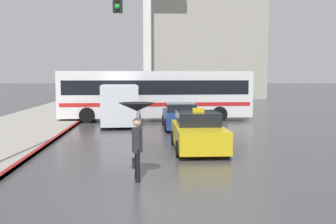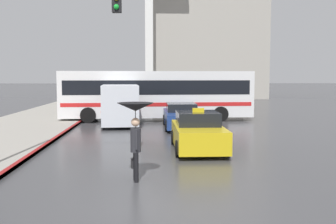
{
  "view_description": "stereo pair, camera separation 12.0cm",
  "coord_description": "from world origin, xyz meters",
  "px_view_note": "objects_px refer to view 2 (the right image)",
  "views": [
    {
      "loc": [
        -0.45,
        -8.21,
        2.86
      ],
      "look_at": [
        0.48,
        7.74,
        1.4
      ],
      "focal_mm": 42.0,
      "sensor_mm": 36.0,
      "label": 1
    },
    {
      "loc": [
        -0.33,
        -8.21,
        2.86
      ],
      "look_at": [
        0.48,
        7.74,
        1.4
      ],
      "focal_mm": 42.0,
      "sensor_mm": 36.0,
      "label": 2
    }
  ],
  "objects_px": {
    "sedan_red": "(181,116)",
    "ambulance_van": "(120,102)",
    "city_bus": "(157,93)",
    "taxi": "(198,132)",
    "pedestrian_with_umbrella": "(135,119)",
    "traffic_light": "(40,34)"
  },
  "relations": [
    {
      "from": "sedan_red",
      "to": "ambulance_van",
      "type": "bearing_deg",
      "value": -28.14
    },
    {
      "from": "city_bus",
      "to": "ambulance_van",
      "type": "bearing_deg",
      "value": 130.64
    },
    {
      "from": "taxi",
      "to": "pedestrian_with_umbrella",
      "type": "relative_size",
      "value": 1.92
    },
    {
      "from": "taxi",
      "to": "traffic_light",
      "type": "bearing_deg",
      "value": 28.99
    },
    {
      "from": "city_bus",
      "to": "taxi",
      "type": "bearing_deg",
      "value": -174.79
    },
    {
      "from": "pedestrian_with_umbrella",
      "to": "traffic_light",
      "type": "relative_size",
      "value": 0.37
    },
    {
      "from": "taxi",
      "to": "sedan_red",
      "type": "bearing_deg",
      "value": -89.21
    },
    {
      "from": "taxi",
      "to": "city_bus",
      "type": "xyz_separation_m",
      "value": [
        -1.38,
        10.48,
        1.08
      ]
    },
    {
      "from": "ambulance_van",
      "to": "city_bus",
      "type": "relative_size",
      "value": 0.47
    },
    {
      "from": "sedan_red",
      "to": "traffic_light",
      "type": "relative_size",
      "value": 0.79
    },
    {
      "from": "sedan_red",
      "to": "ambulance_van",
      "type": "xyz_separation_m",
      "value": [
        -3.5,
        1.87,
        0.67
      ]
    },
    {
      "from": "ambulance_van",
      "to": "traffic_light",
      "type": "height_order",
      "value": "traffic_light"
    },
    {
      "from": "pedestrian_with_umbrella",
      "to": "traffic_light",
      "type": "distance_m",
      "value": 4.09
    },
    {
      "from": "sedan_red",
      "to": "taxi",
      "type": "bearing_deg",
      "value": 90.79
    },
    {
      "from": "ambulance_van",
      "to": "pedestrian_with_umbrella",
      "type": "bearing_deg",
      "value": 91.84
    },
    {
      "from": "taxi",
      "to": "sedan_red",
      "type": "height_order",
      "value": "taxi"
    },
    {
      "from": "traffic_light",
      "to": "city_bus",
      "type": "bearing_deg",
      "value": 74.15
    },
    {
      "from": "ambulance_van",
      "to": "taxi",
      "type": "bearing_deg",
      "value": 109.05
    },
    {
      "from": "pedestrian_with_umbrella",
      "to": "taxi",
      "type": "bearing_deg",
      "value": -35.71
    },
    {
      "from": "ambulance_van",
      "to": "pedestrian_with_umbrella",
      "type": "distance_m",
      "value": 12.95
    },
    {
      "from": "pedestrian_with_umbrella",
      "to": "ambulance_van",
      "type": "bearing_deg",
      "value": -2.87
    },
    {
      "from": "taxi",
      "to": "ambulance_van",
      "type": "distance_m",
      "value": 9.17
    }
  ]
}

